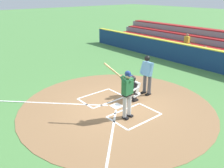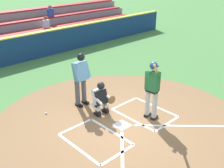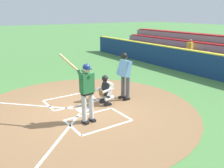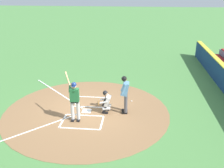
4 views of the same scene
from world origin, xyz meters
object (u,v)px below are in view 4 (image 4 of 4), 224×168
at_px(catcher, 106,101).
at_px(baseball, 132,101).
at_px(plate_umpire, 125,92).
at_px(batter, 74,99).

distance_m(catcher, baseball, 1.88).
bearing_deg(baseball, plate_umpire, 166.32).
bearing_deg(batter, baseball, -47.86).
bearing_deg(batter, catcher, -53.74).
distance_m(batter, baseball, 3.51).
height_order(catcher, plate_umpire, plate_umpire).
bearing_deg(catcher, baseball, -42.72).
bearing_deg(catcher, plate_umpire, -84.99).
bearing_deg(baseball, catcher, 137.28).
relative_size(batter, catcher, 1.88).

